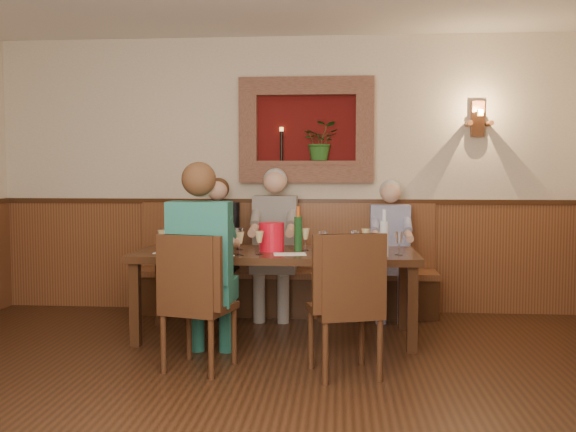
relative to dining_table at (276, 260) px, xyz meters
The scene contains 33 objects.
ground_plane 1.97m from the dining_table, 90.00° to the right, with size 6.00×6.00×0.00m, color black.
room_shell 2.21m from the dining_table, 90.00° to the right, with size 6.04×6.04×2.82m.
wainscoting 1.85m from the dining_table, 90.00° to the right, with size 6.02×6.02×1.15m.
wall_niche 1.59m from the dining_table, 77.58° to the left, with size 1.36×0.30×1.06m.
wall_sconce 2.53m from the dining_table, 29.61° to the left, with size 0.25×0.20×0.35m.
dining_table is the anchor object (origin of this frame).
bench 1.01m from the dining_table, 90.00° to the left, with size 3.00×0.45×1.11m.
chair_near_left 1.11m from the dining_table, 117.05° to the right, with size 0.54×0.54×0.99m.
chair_near_right 1.21m from the dining_table, 59.29° to the right, with size 0.56×0.56×1.02m.
person_bench_left 1.08m from the dining_table, 128.72° to the left, with size 0.40×0.49×1.37m.
person_bench_mid 0.84m from the dining_table, 96.76° to the left, with size 0.44×0.54×1.47m.
person_bench_right 1.34m from the dining_table, 38.97° to the left, with size 0.39×0.47×1.35m.
person_chair_front 0.91m from the dining_table, 121.18° to the right, with size 0.45×0.56×1.50m.
spittoon_bucket 0.20m from the dining_table, 168.40° to the left, with size 0.22×0.22×0.25m, color red.
wine_bottle_green_a 0.30m from the dining_table, ahead, with size 0.08×0.08×0.39m.
wine_bottle_green_b 0.76m from the dining_table, behind, with size 0.08×0.08×0.42m.
water_bottle 0.97m from the dining_table, 17.23° to the right, with size 0.09×0.09×0.38m.
tasting_sheet_a 0.87m from the dining_table, behind, with size 0.30×0.21×0.00m, color white.
tasting_sheet_b 0.24m from the dining_table, 54.83° to the right, with size 0.26×0.19×0.00m, color white.
tasting_sheet_c 0.76m from the dining_table, ahead, with size 0.25×0.18×0.00m, color white.
tasting_sheet_d 0.56m from the dining_table, 149.66° to the right, with size 0.30×0.21×0.00m, color white.
wine_glass_0 0.97m from the dining_table, behind, with size 0.08×0.08×0.19m, color #DAC382, non-canonical shape.
wine_glass_1 0.74m from the dining_table, 169.81° to the left, with size 0.08×0.08×0.19m, color white, non-canonical shape.
wine_glass_2 0.64m from the dining_table, 162.40° to the right, with size 0.08×0.08×0.19m, color #DAC382, non-canonical shape.
wine_glass_3 0.39m from the dining_table, 163.43° to the left, with size 0.08×0.08×0.19m, color white, non-canonical shape.
wine_glass_4 0.29m from the dining_table, 120.21° to the right, with size 0.08×0.08×0.19m, color #DAC382, non-canonical shape.
wine_glass_5 0.31m from the dining_table, 19.30° to the left, with size 0.08×0.08×0.19m, color #DAC382, non-canonical shape.
wine_glass_6 0.47m from the dining_table, 20.78° to the right, with size 0.08×0.08×0.19m, color white, non-canonical shape.
wine_glass_7 0.79m from the dining_table, ahead, with size 0.08×0.08×0.19m, color #DAC382, non-canonical shape.
wine_glass_8 1.05m from the dining_table, ahead, with size 0.08×0.08×0.19m, color white, non-canonical shape.
wine_glass_9 0.42m from the dining_table, 133.67° to the right, with size 0.08×0.08×0.19m, color #DAC382, non-canonical shape.
wine_glass_10 0.98m from the dining_table, behind, with size 0.08×0.08×0.19m, color white, non-canonical shape.
wine_glass_11 0.70m from the dining_table, ahead, with size 0.08×0.08×0.19m, color white, non-canonical shape.
Camera 1 is at (0.54, -3.58, 1.43)m, focal length 40.00 mm.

